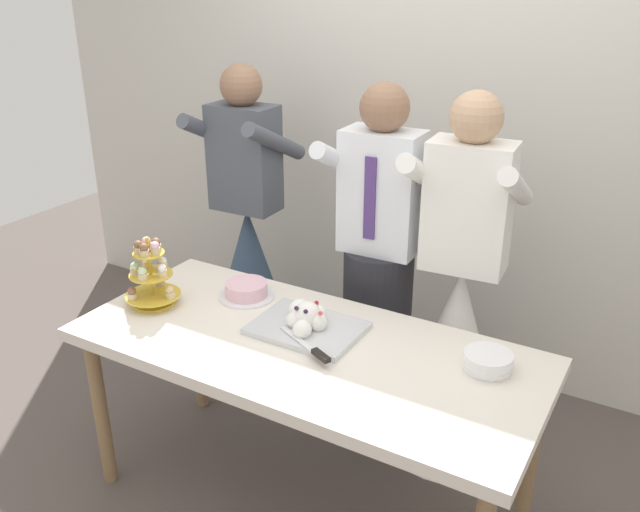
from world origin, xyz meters
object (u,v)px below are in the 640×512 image
object	(u,v)px
person_guest	(249,267)
round_cake	(247,291)
person_groom	(378,284)
plate_stack	(488,361)
person_bride	(456,337)
main_cake_tray	(307,322)
dessert_table	(305,360)
cupcake_stand	(151,276)

from	to	relation	value
person_guest	round_cake	bearing A→B (deg)	-54.47
person_groom	plate_stack	bearing A→B (deg)	-36.08
plate_stack	person_groom	xyz separation A→B (m)	(-0.66, 0.48, -0.06)
plate_stack	person_bride	world-z (taller)	person_bride
main_cake_tray	plate_stack	distance (m)	0.70
dessert_table	cupcake_stand	xyz separation A→B (m)	(-0.72, -0.05, 0.21)
dessert_table	cupcake_stand	distance (m)	0.75
cupcake_stand	person_guest	distance (m)	0.92
cupcake_stand	round_cake	bearing A→B (deg)	40.11
cupcake_stand	round_cake	size ratio (longest dim) A/B	1.27
round_cake	person_guest	xyz separation A→B (m)	(-0.43, 0.60, -0.22)
main_cake_tray	person_groom	xyz separation A→B (m)	(0.04, 0.57, -0.07)
dessert_table	person_groom	xyz separation A→B (m)	(-0.01, 0.65, 0.05)
person_bride	plate_stack	bearing A→B (deg)	-60.58
cupcake_stand	person_groom	distance (m)	1.01
round_cake	plate_stack	bearing A→B (deg)	-1.57
main_cake_tray	cupcake_stand	bearing A→B (deg)	-168.54
main_cake_tray	dessert_table	bearing A→B (deg)	-63.46
main_cake_tray	person_groom	world-z (taller)	person_groom
dessert_table	plate_stack	distance (m)	0.68
person_bride	cupcake_stand	bearing A→B (deg)	-147.29
dessert_table	person_bride	size ratio (longest dim) A/B	1.08
person_groom	round_cake	bearing A→B (deg)	-132.31
plate_stack	round_cake	world-z (taller)	round_cake
cupcake_stand	person_groom	bearing A→B (deg)	44.73
main_cake_tray	round_cake	size ratio (longest dim) A/B	1.76
dessert_table	person_groom	bearing A→B (deg)	90.60
round_cake	person_bride	distance (m)	0.94
cupcake_stand	person_guest	xyz separation A→B (m)	(-0.13, 0.85, -0.33)
dessert_table	main_cake_tray	xyz separation A→B (m)	(-0.04, 0.09, 0.11)
plate_stack	round_cake	bearing A→B (deg)	178.43
cupcake_stand	main_cake_tray	bearing A→B (deg)	11.46
dessert_table	round_cake	world-z (taller)	round_cake
person_groom	person_guest	bearing A→B (deg)	169.81
main_cake_tray	round_cake	world-z (taller)	main_cake_tray
cupcake_stand	main_cake_tray	distance (m)	0.69
person_bride	person_guest	world-z (taller)	same
round_cake	person_guest	bearing A→B (deg)	125.53
dessert_table	round_cake	bearing A→B (deg)	154.12
cupcake_stand	person_guest	bearing A→B (deg)	98.76
main_cake_tray	round_cake	distance (m)	0.39
dessert_table	main_cake_tray	size ratio (longest dim) A/B	4.26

